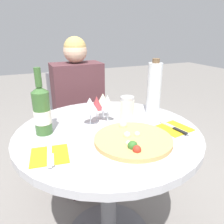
# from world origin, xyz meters

# --- Properties ---
(dining_table) EXTENTS (0.93, 0.93, 0.75)m
(dining_table) POSITION_xyz_m (0.00, 0.00, 0.58)
(dining_table) COLOR slate
(dining_table) RESTS_ON ground_plane
(chair_behind_diner) EXTENTS (0.42, 0.42, 0.89)m
(chair_behind_diner) POSITION_xyz_m (0.04, 0.80, 0.44)
(chair_behind_diner) COLOR slate
(chair_behind_diner) RESTS_ON ground_plane
(seated_diner) EXTENTS (0.39, 0.46, 1.19)m
(seated_diner) POSITION_xyz_m (0.04, 0.65, 0.52)
(seated_diner) COLOR #512D33
(seated_diner) RESTS_ON ground_plane
(pizza_large) EXTENTS (0.36, 0.36, 0.05)m
(pizza_large) POSITION_xyz_m (0.05, -0.16, 0.76)
(pizza_large) COLOR tan
(pizza_large) RESTS_ON dining_table
(wine_bottle) EXTENTS (0.08, 0.08, 0.32)m
(wine_bottle) POSITION_xyz_m (-0.30, 0.09, 0.87)
(wine_bottle) COLOR #38602D
(wine_bottle) RESTS_ON dining_table
(tall_carafe) EXTENTS (0.08, 0.08, 0.33)m
(tall_carafe) POSITION_xyz_m (0.34, 0.11, 0.91)
(tall_carafe) COLOR silver
(tall_carafe) RESTS_ON dining_table
(sugar_shaker) EXTENTS (0.08, 0.08, 0.13)m
(sugar_shaker) POSITION_xyz_m (0.15, 0.09, 0.82)
(sugar_shaker) COLOR silver
(sugar_shaker) RESTS_ON dining_table
(wine_glass_front_right) EXTENTS (0.07, 0.07, 0.15)m
(wine_glass_front_right) POSITION_xyz_m (0.04, 0.10, 0.86)
(wine_glass_front_right) COLOR silver
(wine_glass_front_right) RESTS_ON dining_table
(wine_glass_back_right) EXTENTS (0.07, 0.07, 0.14)m
(wine_glass_back_right) POSITION_xyz_m (0.04, 0.16, 0.86)
(wine_glass_back_right) COLOR silver
(wine_glass_back_right) RESTS_ON dining_table
(wine_glass_front_left) EXTENTS (0.08, 0.08, 0.15)m
(wine_glass_front_left) POSITION_xyz_m (-0.06, 0.10, 0.86)
(wine_glass_front_left) COLOR silver
(wine_glass_front_left) RESTS_ON dining_table
(wine_glass_center) EXTENTS (0.07, 0.07, 0.14)m
(wine_glass_center) POSITION_xyz_m (-0.01, 0.13, 0.85)
(wine_glass_center) COLOR silver
(wine_glass_center) RESTS_ON dining_table
(place_setting_left) EXTENTS (0.17, 0.19, 0.01)m
(place_setting_left) POSITION_xyz_m (-0.31, -0.14, 0.75)
(place_setting_left) COLOR gold
(place_setting_left) RESTS_ON dining_table
(place_setting_right) EXTENTS (0.17, 0.19, 0.01)m
(place_setting_right) POSITION_xyz_m (0.32, -0.13, 0.75)
(place_setting_right) COLOR gold
(place_setting_right) RESTS_ON dining_table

